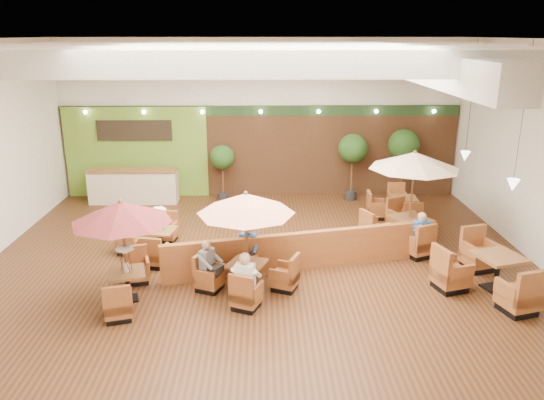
{
  "coord_description": "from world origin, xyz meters",
  "views": [
    {
      "loc": [
        0.07,
        -12.58,
        5.62
      ],
      "look_at": [
        0.3,
        0.5,
        1.5
      ],
      "focal_mm": 35.0,
      "sensor_mm": 36.0,
      "label": 1
    }
  ],
  "objects_px": {
    "table_3": "(153,238)",
    "table_5": "(395,208)",
    "table_0": "(122,225)",
    "topiary_2": "(404,148)",
    "service_counter": "(134,186)",
    "table_4": "(484,273)",
    "topiary_0": "(222,159)",
    "diner_4": "(420,231)",
    "diner_3": "(420,230)",
    "diner_1": "(248,245)",
    "topiary_1": "(353,151)",
    "diner_0": "(246,275)",
    "table_2": "(411,177)",
    "table_1": "(246,223)",
    "diner_2": "(209,260)",
    "booth_divider": "(305,251)"
  },
  "relations": [
    {
      "from": "table_3",
      "to": "table_5",
      "type": "distance_m",
      "value": 7.62
    },
    {
      "from": "table_0",
      "to": "topiary_2",
      "type": "bearing_deg",
      "value": 27.38
    },
    {
      "from": "service_counter",
      "to": "topiary_2",
      "type": "distance_m",
      "value": 9.42
    },
    {
      "from": "table_4",
      "to": "topiary_0",
      "type": "relative_size",
      "value": 1.52
    },
    {
      "from": "table_0",
      "to": "diner_4",
      "type": "distance_m",
      "value": 7.46
    },
    {
      "from": "table_4",
      "to": "diner_4",
      "type": "relative_size",
      "value": 4.11
    },
    {
      "from": "table_4",
      "to": "diner_3",
      "type": "xyz_separation_m",
      "value": [
        -0.96,
        1.88,
        0.36
      ]
    },
    {
      "from": "diner_1",
      "to": "diner_3",
      "type": "relative_size",
      "value": 1.0
    },
    {
      "from": "service_counter",
      "to": "table_3",
      "type": "bearing_deg",
      "value": -71.3
    },
    {
      "from": "service_counter",
      "to": "table_4",
      "type": "height_order",
      "value": "service_counter"
    },
    {
      "from": "table_0",
      "to": "topiary_1",
      "type": "relative_size",
      "value": 1.01
    },
    {
      "from": "table_3",
      "to": "diner_0",
      "type": "height_order",
      "value": "table_3"
    },
    {
      "from": "table_2",
      "to": "topiary_1",
      "type": "height_order",
      "value": "table_2"
    },
    {
      "from": "topiary_0",
      "to": "topiary_2",
      "type": "bearing_deg",
      "value": 0.0
    },
    {
      "from": "table_1",
      "to": "diner_1",
      "type": "relative_size",
      "value": 3.1
    },
    {
      "from": "table_4",
      "to": "diner_2",
      "type": "bearing_deg",
      "value": 162.64
    },
    {
      "from": "service_counter",
      "to": "diner_1",
      "type": "relative_size",
      "value": 3.78
    },
    {
      "from": "table_5",
      "to": "diner_0",
      "type": "relative_size",
      "value": 2.8
    },
    {
      "from": "table_5",
      "to": "diner_1",
      "type": "relative_size",
      "value": 2.97
    },
    {
      "from": "booth_divider",
      "to": "topiary_1",
      "type": "height_order",
      "value": "topiary_1"
    },
    {
      "from": "table_3",
      "to": "diner_2",
      "type": "xyz_separation_m",
      "value": [
        1.7,
        -2.16,
        0.3
      ]
    },
    {
      "from": "table_0",
      "to": "diner_0",
      "type": "bearing_deg",
      "value": -25.16
    },
    {
      "from": "table_5",
      "to": "table_2",
      "type": "bearing_deg",
      "value": -91.7
    },
    {
      "from": "table_5",
      "to": "diner_4",
      "type": "xyz_separation_m",
      "value": [
        -0.13,
        -3.05,
        0.41
      ]
    },
    {
      "from": "table_0",
      "to": "topiary_1",
      "type": "xyz_separation_m",
      "value": [
        6.08,
        7.3,
        -0.01
      ]
    },
    {
      "from": "service_counter",
      "to": "table_5",
      "type": "distance_m",
      "value": 8.86
    },
    {
      "from": "booth_divider",
      "to": "diner_2",
      "type": "height_order",
      "value": "diner_2"
    },
    {
      "from": "table_0",
      "to": "diner_1",
      "type": "relative_size",
      "value": 2.99
    },
    {
      "from": "topiary_1",
      "to": "diner_4",
      "type": "relative_size",
      "value": 3.22
    },
    {
      "from": "booth_divider",
      "to": "diner_0",
      "type": "relative_size",
      "value": 8.41
    },
    {
      "from": "diner_4",
      "to": "table_1",
      "type": "bearing_deg",
      "value": 174.08
    },
    {
      "from": "table_3",
      "to": "topiary_1",
      "type": "height_order",
      "value": "topiary_1"
    },
    {
      "from": "diner_0",
      "to": "diner_2",
      "type": "xyz_separation_m",
      "value": [
        -0.86,
        0.86,
        -0.03
      ]
    },
    {
      "from": "table_2",
      "to": "diner_1",
      "type": "bearing_deg",
      "value": 179.4
    },
    {
      "from": "table_4",
      "to": "diner_4",
      "type": "height_order",
      "value": "diner_4"
    },
    {
      "from": "booth_divider",
      "to": "topiary_0",
      "type": "bearing_deg",
      "value": 99.47
    },
    {
      "from": "diner_4",
      "to": "table_0",
      "type": "bearing_deg",
      "value": 169.48
    },
    {
      "from": "table_5",
      "to": "diner_1",
      "type": "height_order",
      "value": "diner_1"
    },
    {
      "from": "table_2",
      "to": "table_5",
      "type": "height_order",
      "value": "table_2"
    },
    {
      "from": "table_0",
      "to": "diner_1",
      "type": "xyz_separation_m",
      "value": [
        2.61,
        1.28,
        -1.0
      ]
    },
    {
      "from": "service_counter",
      "to": "table_5",
      "type": "height_order",
      "value": "service_counter"
    },
    {
      "from": "service_counter",
      "to": "topiary_1",
      "type": "distance_m",
      "value": 7.66
    },
    {
      "from": "table_0",
      "to": "diner_2",
      "type": "height_order",
      "value": "table_0"
    },
    {
      "from": "booth_divider",
      "to": "diner_1",
      "type": "relative_size",
      "value": 8.91
    },
    {
      "from": "diner_3",
      "to": "diner_4",
      "type": "height_order",
      "value": "diner_3"
    },
    {
      "from": "table_0",
      "to": "table_3",
      "type": "xyz_separation_m",
      "value": [
        0.04,
        2.58,
        -1.32
      ]
    },
    {
      "from": "table_2",
      "to": "topiary_0",
      "type": "relative_size",
      "value": 1.41
    },
    {
      "from": "booth_divider",
      "to": "diner_1",
      "type": "distance_m",
      "value": 1.45
    },
    {
      "from": "table_0",
      "to": "diner_0",
      "type": "xyz_separation_m",
      "value": [
        2.61,
        -0.44,
        -0.99
      ]
    },
    {
      "from": "service_counter",
      "to": "topiary_0",
      "type": "bearing_deg",
      "value": 3.73
    }
  ]
}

